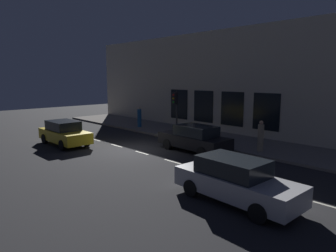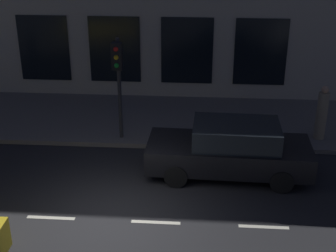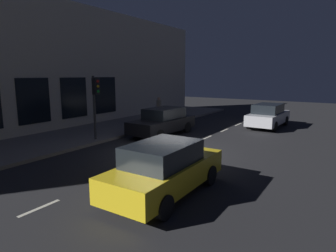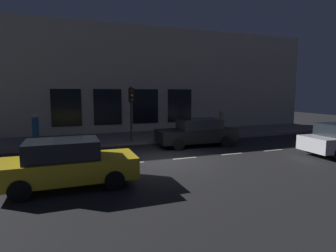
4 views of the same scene
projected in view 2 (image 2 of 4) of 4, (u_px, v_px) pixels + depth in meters
ground_plane at (115, 221)px, 11.74m from camera, size 60.00×60.00×0.00m
sidewalk at (145, 119)px, 17.41m from camera, size 4.50×32.00×0.15m
lane_centre_line at (156, 222)px, 11.67m from camera, size 0.12×27.20×0.01m
traffic_light at (118, 69)px, 14.77m from camera, size 0.47×0.32×3.30m
parked_car_2 at (230, 149)px, 13.54m from camera, size 2.00×4.63×1.58m
pedestrian_1 at (322, 114)px, 15.42m from camera, size 0.49×0.49×1.80m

